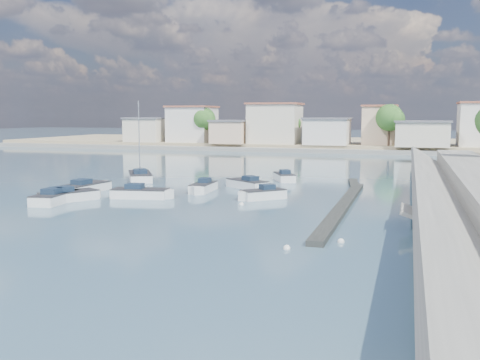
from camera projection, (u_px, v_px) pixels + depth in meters
The scene contains 16 objects.
ground at pixel (317, 169), 72.15m from camera, with size 400.00×400.00×0.00m, color #335667.
breakwater at pixel (346, 201), 44.21m from camera, with size 2.00×31.02×0.35m.
far_shore_land at pixel (355, 144), 121.27m from camera, with size 160.00×40.00×1.40m, color gray.
far_shore_quay at pixel (344, 151), 101.43m from camera, with size 160.00×2.50×0.80m, color slate.
far_town at pixel (404, 127), 103.27m from camera, with size 113.01×12.80×8.35m.
shore_trees at pixel (390, 121), 95.50m from camera, with size 74.56×38.32×7.92m.
motorboat_a at pixel (58, 198), 44.67m from camera, with size 2.64×5.84×1.48m.
motorboat_b at pixel (72, 196), 45.47m from camera, with size 4.03×5.11×1.48m.
motorboat_c at pixel (246, 184), 53.30m from camera, with size 4.93×4.27×1.48m.
motorboat_d at pixel (261, 195), 46.15m from camera, with size 3.90×3.85×1.48m.
motorboat_e at pixel (88, 188), 50.70m from camera, with size 2.63×6.04×1.48m.
motorboat_f at pixel (284, 177), 59.37m from camera, with size 3.34×4.57×1.48m.
motorboat_g at pixel (203, 188), 50.55m from camera, with size 1.81×4.69×1.48m.
motorboat_h at pixel (143, 194), 46.80m from camera, with size 5.58×2.74×1.48m.
sailboat at pixel (140, 176), 60.23m from camera, with size 5.55×7.09×9.00m.
mooring_buoys at pixel (333, 200), 45.33m from camera, with size 17.75×34.21×0.39m.
Camera 1 is at (11.77, -31.59, 7.22)m, focal length 40.00 mm.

